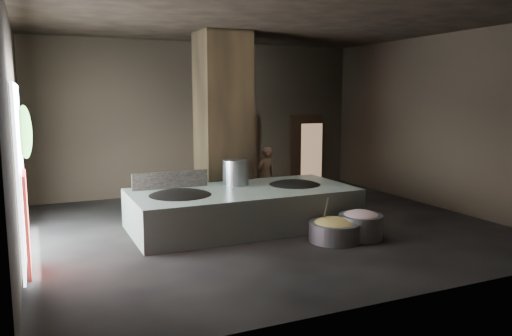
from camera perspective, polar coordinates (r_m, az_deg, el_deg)
name	(u,v)px	position (r m, az deg, el deg)	size (l,w,h in m)	color
floor	(265,228)	(11.41, 1.09, -6.89)	(10.00, 9.00, 0.10)	black
ceiling	(266,19)	(11.12, 1.15, 16.62)	(10.00, 9.00, 0.10)	black
back_wall	(202,118)	(15.26, -6.24, 5.69)	(10.00, 0.10, 4.50)	black
front_wall	(406,146)	(7.20, 16.80, 2.39)	(10.00, 0.10, 4.50)	black
left_wall	(12,134)	(9.98, -26.15, 3.47)	(0.10, 9.00, 4.50)	black
right_wall	(440,122)	(13.95, 20.29, 4.97)	(0.10, 9.00, 4.50)	black
pillar	(223,123)	(12.66, -3.81, 5.17)	(1.20, 1.20, 4.50)	black
hearth_platform	(243,208)	(11.26, -1.52, -4.58)	(4.95, 2.37, 0.86)	#ACBBA8
platform_cap	(243,191)	(11.18, -1.53, -2.66)	(4.85, 2.33, 0.03)	black
wok_left	(180,200)	(10.68, -8.63, -3.64)	(1.56, 1.56, 0.43)	black
wok_left_rim	(180,197)	(10.66, -8.64, -3.27)	(1.59, 1.59, 0.05)	black
wok_right	(295,189)	(11.81, 4.44, -2.41)	(1.45, 1.45, 0.41)	black
wok_right_rim	(295,186)	(11.79, 4.45, -2.07)	(1.49, 1.49, 0.05)	black
stock_pot	(236,174)	(11.64, -2.35, -0.65)	(0.60, 0.60, 0.65)	#93979A
splash_guard	(170,181)	(11.39, -9.75, -1.48)	(1.72, 0.06, 0.43)	black
cook	(266,175)	(13.59, 1.13, -0.84)	(0.57, 0.37, 1.55)	#8B6547
veg_basin	(335,232)	(10.35, 8.97, -7.20)	(1.05, 1.05, 0.39)	slate
veg_fill	(335,224)	(10.31, 8.99, -6.36)	(0.86, 0.86, 0.27)	#93A851
ladle	(325,214)	(10.31, 7.86, -5.20)	(0.03, 0.03, 0.83)	#93979A
meat_basin	(360,226)	(10.63, 11.84, -6.55)	(0.91, 0.91, 0.50)	slate
meat_fill	(361,217)	(10.58, 11.87, -5.50)	(0.75, 0.75, 0.29)	#B7706E
doorway_near	(240,154)	(15.68, -1.88, 1.59)	(1.18, 0.08, 2.38)	black
doorway_near_glow	(243,155)	(15.92, -1.54, 1.51)	(0.86, 0.04, 2.03)	#8C6647
doorway_far	(306,151)	(16.73, 5.75, 1.98)	(1.18, 0.08, 2.38)	black
doorway_far_glow	(311,152)	(16.81, 6.34, 1.83)	(0.81, 0.04, 1.91)	#8C6647
left_opening	(20,168)	(10.25, -25.33, -0.04)	(0.04, 4.20, 3.10)	white
pavilion_sliver	(27,224)	(9.10, -24.72, -5.78)	(0.05, 0.90, 1.70)	maroon
tree_silhouette	(25,132)	(11.28, -24.92, 3.76)	(0.28, 1.10, 1.10)	#194714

